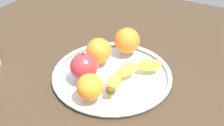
{
  "coord_description": "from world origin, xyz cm",
  "views": [
    {
      "loc": [
        52.75,
        30.86,
        46.9
      ],
      "look_at": [
        0.0,
        0.0,
        4.8
      ],
      "focal_mm": 42.87,
      "sensor_mm": 36.0,
      "label": 1
    }
  ],
  "objects_px": {
    "fruit_bowl": "(112,74)",
    "banana": "(130,73)",
    "orange_front_right": "(127,41)",
    "apple": "(84,67)",
    "orange_center": "(99,51)",
    "orange_front_left": "(90,87)"
  },
  "relations": [
    {
      "from": "apple",
      "to": "orange_center",
      "type": "xyz_separation_m",
      "value": [
        -0.09,
        -0.01,
        -0.0
      ]
    },
    {
      "from": "apple",
      "to": "orange_center",
      "type": "relative_size",
      "value": 1.12
    },
    {
      "from": "fruit_bowl",
      "to": "orange_front_right",
      "type": "distance_m",
      "value": 0.13
    },
    {
      "from": "fruit_bowl",
      "to": "orange_front_right",
      "type": "xyz_separation_m",
      "value": [
        -0.12,
        -0.01,
        0.05
      ]
    },
    {
      "from": "orange_center",
      "to": "orange_front_left",
      "type": "xyz_separation_m",
      "value": [
        0.15,
        0.07,
        -0.0
      ]
    },
    {
      "from": "fruit_bowl",
      "to": "orange_front_left",
      "type": "relative_size",
      "value": 5.08
    },
    {
      "from": "orange_front_left",
      "to": "fruit_bowl",
      "type": "bearing_deg",
      "value": -176.22
    },
    {
      "from": "banana",
      "to": "apple",
      "type": "height_order",
      "value": "apple"
    },
    {
      "from": "orange_front_right",
      "to": "orange_center",
      "type": "distance_m",
      "value": 0.1
    },
    {
      "from": "orange_center",
      "to": "orange_front_left",
      "type": "relative_size",
      "value": 1.12
    },
    {
      "from": "orange_center",
      "to": "orange_front_left",
      "type": "height_order",
      "value": "orange_center"
    },
    {
      "from": "fruit_bowl",
      "to": "banana",
      "type": "height_order",
      "value": "banana"
    },
    {
      "from": "banana",
      "to": "orange_front_right",
      "type": "xyz_separation_m",
      "value": [
        -0.12,
        -0.07,
        0.02
      ]
    },
    {
      "from": "apple",
      "to": "orange_center",
      "type": "bearing_deg",
      "value": -173.46
    },
    {
      "from": "banana",
      "to": "orange_center",
      "type": "distance_m",
      "value": 0.12
    },
    {
      "from": "apple",
      "to": "orange_center",
      "type": "distance_m",
      "value": 0.09
    },
    {
      "from": "orange_front_right",
      "to": "apple",
      "type": "bearing_deg",
      "value": -11.13
    },
    {
      "from": "fruit_bowl",
      "to": "banana",
      "type": "distance_m",
      "value": 0.06
    },
    {
      "from": "fruit_bowl",
      "to": "orange_center",
      "type": "relative_size",
      "value": 4.55
    },
    {
      "from": "banana",
      "to": "apple",
      "type": "distance_m",
      "value": 0.13
    },
    {
      "from": "fruit_bowl",
      "to": "banana",
      "type": "relative_size",
      "value": 1.73
    },
    {
      "from": "fruit_bowl",
      "to": "orange_front_left",
      "type": "xyz_separation_m",
      "value": [
        0.12,
        0.01,
        0.04
      ]
    }
  ]
}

